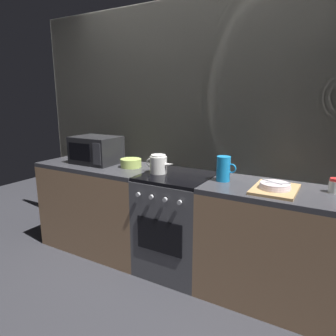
# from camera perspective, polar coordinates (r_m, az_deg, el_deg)

# --- Properties ---
(ground_plane) EXTENTS (8.00, 8.00, 0.00)m
(ground_plane) POSITION_cam_1_polar(r_m,az_deg,el_deg) (3.00, 1.62, -18.17)
(ground_plane) COLOR #2D2D33
(back_wall) EXTENTS (3.60, 0.05, 2.40)m
(back_wall) POSITION_cam_1_polar(r_m,az_deg,el_deg) (2.87, 4.86, 5.92)
(back_wall) COLOR #B2AD9E
(back_wall) RESTS_ON ground_plane
(counter_left) EXTENTS (1.20, 0.60, 0.90)m
(counter_left) POSITION_cam_1_polar(r_m,az_deg,el_deg) (3.28, -12.37, -6.90)
(counter_left) COLOR #997251
(counter_left) RESTS_ON ground_plane
(stove_unit) EXTENTS (0.60, 0.63, 0.90)m
(stove_unit) POSITION_cam_1_polar(r_m,az_deg,el_deg) (2.79, 1.67, -10.28)
(stove_unit) COLOR #4C4C51
(stove_unit) RESTS_ON ground_plane
(counter_right) EXTENTS (1.20, 0.60, 0.90)m
(counter_right) POSITION_cam_1_polar(r_m,az_deg,el_deg) (2.53, 20.43, -13.70)
(counter_right) COLOR #997251
(counter_right) RESTS_ON ground_plane
(microwave) EXTENTS (0.46, 0.35, 0.27)m
(microwave) POSITION_cam_1_polar(r_m,az_deg,el_deg) (3.18, -13.25, 3.31)
(microwave) COLOR black
(microwave) RESTS_ON counter_left
(kettle) EXTENTS (0.28, 0.15, 0.17)m
(kettle) POSITION_cam_1_polar(r_m,az_deg,el_deg) (2.69, -1.78, 0.73)
(kettle) COLOR white
(kettle) RESTS_ON stove_unit
(mixing_bowl) EXTENTS (0.20, 0.20, 0.08)m
(mixing_bowl) POSITION_cam_1_polar(r_m,az_deg,el_deg) (2.95, -6.92, 0.94)
(mixing_bowl) COLOR #B7D166
(mixing_bowl) RESTS_ON counter_left
(pitcher) EXTENTS (0.16, 0.11, 0.20)m
(pitcher) POSITION_cam_1_polar(r_m,az_deg,el_deg) (2.47, 10.31, -0.13)
(pitcher) COLOR #198CD8
(pitcher) RESTS_ON counter_right
(dish_pile) EXTENTS (0.30, 0.40, 0.07)m
(dish_pile) POSITION_cam_1_polar(r_m,az_deg,el_deg) (2.33, 19.30, -3.48)
(dish_pile) COLOR tan
(dish_pile) RESTS_ON counter_right
(spice_jar) EXTENTS (0.08, 0.08, 0.10)m
(spice_jar) POSITION_cam_1_polar(r_m,az_deg,el_deg) (2.44, 28.60, -2.91)
(spice_jar) COLOR silver
(spice_jar) RESTS_ON counter_right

